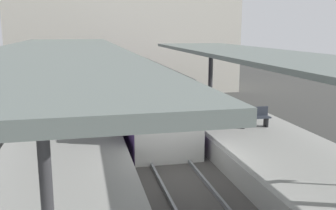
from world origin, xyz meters
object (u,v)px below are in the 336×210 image
object	(u,v)px
platform_bench	(254,116)
litter_bin	(215,118)
passenger_mid_platform	(65,102)
passenger_near_bench	(38,109)
commuter_train	(143,95)

from	to	relation	value
platform_bench	litter_bin	world-z (taller)	platform_bench
platform_bench	litter_bin	bearing A→B (deg)	166.37
passenger_mid_platform	litter_bin	bearing A→B (deg)	-20.68
platform_bench	passenger_near_bench	distance (m)	9.11
platform_bench	litter_bin	size ratio (longest dim) A/B	1.75
commuter_train	litter_bin	xyz separation A→B (m)	(2.45, -4.40, -0.33)
commuter_train	platform_bench	world-z (taller)	commuter_train
litter_bin	commuter_train	bearing A→B (deg)	119.11
passenger_mid_platform	platform_bench	bearing A→B (deg)	-19.28
commuter_train	passenger_mid_platform	distance (m)	4.38
commuter_train	passenger_near_bench	world-z (taller)	commuter_train
passenger_near_bench	passenger_mid_platform	world-z (taller)	passenger_mid_platform
passenger_near_bench	passenger_mid_platform	distance (m)	1.66
litter_bin	passenger_mid_platform	xyz separation A→B (m)	(-6.33, 2.39, 0.50)
litter_bin	passenger_mid_platform	world-z (taller)	passenger_mid_platform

